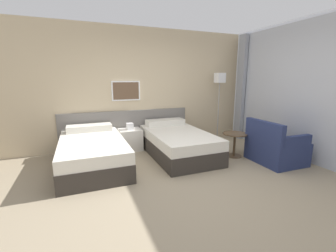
{
  "coord_description": "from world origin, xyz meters",
  "views": [
    {
      "loc": [
        -1.58,
        -2.84,
        1.58
      ],
      "look_at": [
        0.03,
        1.2,
        0.65
      ],
      "focal_mm": 24.0,
      "sensor_mm": 36.0,
      "label": 1
    }
  ],
  "objects_px": {
    "armchair": "(275,148)",
    "bed_near_door": "(93,152)",
    "side_table": "(235,140)",
    "bed_near_window": "(177,143)",
    "nightstand": "(130,139)",
    "floor_lamp": "(219,86)"
  },
  "relations": [
    {
      "from": "side_table",
      "to": "nightstand",
      "type": "bearing_deg",
      "value": 147.11
    },
    {
      "from": "side_table",
      "to": "bed_near_door",
      "type": "bearing_deg",
      "value": 169.23
    },
    {
      "from": "bed_near_window",
      "to": "nightstand",
      "type": "relative_size",
      "value": 3.21
    },
    {
      "from": "armchair",
      "to": "side_table",
      "type": "bearing_deg",
      "value": 43.22
    },
    {
      "from": "nightstand",
      "to": "side_table",
      "type": "distance_m",
      "value": 2.25
    },
    {
      "from": "bed_near_window",
      "to": "side_table",
      "type": "distance_m",
      "value": 1.17
    },
    {
      "from": "nightstand",
      "to": "floor_lamp",
      "type": "relative_size",
      "value": 0.36
    },
    {
      "from": "bed_near_door",
      "to": "armchair",
      "type": "bearing_deg",
      "value": -18.43
    },
    {
      "from": "bed_near_door",
      "to": "side_table",
      "type": "relative_size",
      "value": 3.97
    },
    {
      "from": "side_table",
      "to": "bed_near_window",
      "type": "bearing_deg",
      "value": 153.59
    },
    {
      "from": "bed_near_door",
      "to": "side_table",
      "type": "bearing_deg",
      "value": -10.77
    },
    {
      "from": "bed_near_door",
      "to": "armchair",
      "type": "distance_m",
      "value": 3.41
    },
    {
      "from": "bed_near_door",
      "to": "floor_lamp",
      "type": "relative_size",
      "value": 1.14
    },
    {
      "from": "side_table",
      "to": "armchair",
      "type": "distance_m",
      "value": 0.76
    },
    {
      "from": "bed_near_door",
      "to": "floor_lamp",
      "type": "height_order",
      "value": "floor_lamp"
    },
    {
      "from": "nightstand",
      "to": "bed_near_window",
      "type": "bearing_deg",
      "value": -39.8
    },
    {
      "from": "bed_near_door",
      "to": "armchair",
      "type": "relative_size",
      "value": 2.19
    },
    {
      "from": "armchair",
      "to": "bed_near_door",
      "type": "bearing_deg",
      "value": 72.74
    },
    {
      "from": "bed_near_window",
      "to": "nightstand",
      "type": "height_order",
      "value": "bed_near_window"
    },
    {
      "from": "nightstand",
      "to": "armchair",
      "type": "xyz_separation_m",
      "value": [
        2.39,
        -1.78,
        0.03
      ]
    },
    {
      "from": "bed_near_door",
      "to": "side_table",
      "type": "xyz_separation_m",
      "value": [
        2.73,
        -0.52,
        0.09
      ]
    },
    {
      "from": "bed_near_door",
      "to": "nightstand",
      "type": "relative_size",
      "value": 3.21
    }
  ]
}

